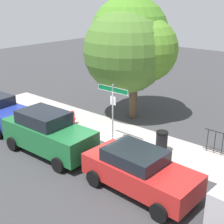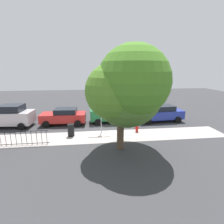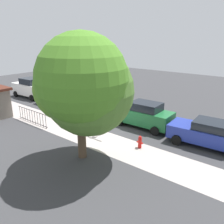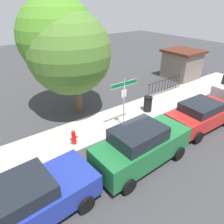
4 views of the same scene
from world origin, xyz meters
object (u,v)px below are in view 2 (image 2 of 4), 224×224
(car_green, at_px, (113,113))
(street_sign, at_px, (101,109))
(shade_tree, at_px, (127,88))
(car_silver, at_px, (10,116))
(trash_bin, at_px, (71,130))
(car_red, at_px, (64,116))
(car_blue, at_px, (160,113))
(fire_hydrant, at_px, (137,128))

(car_green, bearing_deg, street_sign, 62.82)
(shade_tree, relative_size, car_silver, 1.62)
(street_sign, bearing_deg, shade_tree, 114.83)
(street_sign, distance_m, trash_bin, 2.97)
(car_green, distance_m, car_red, 4.81)
(street_sign, distance_m, car_green, 3.34)
(shade_tree, xyz_separation_m, car_silver, (9.73, -5.74, -3.05))
(car_green, bearing_deg, car_blue, 175.98)
(car_green, bearing_deg, car_silver, 0.51)
(car_blue, bearing_deg, car_red, -3.47)
(street_sign, relative_size, shade_tree, 0.42)
(shade_tree, height_order, car_red, shade_tree)
(shade_tree, bearing_deg, car_green, -88.84)
(car_silver, distance_m, trash_bin, 6.54)
(car_blue, bearing_deg, car_silver, -2.92)
(car_silver, height_order, fire_hydrant, car_silver)
(shade_tree, height_order, car_blue, shade_tree)
(street_sign, relative_size, car_green, 0.63)
(shade_tree, bearing_deg, car_red, -49.99)
(shade_tree, distance_m, fire_hydrant, 5.02)
(street_sign, bearing_deg, car_green, -115.75)
(fire_hydrant, bearing_deg, car_silver, -13.52)
(street_sign, height_order, fire_hydrant, street_sign)
(car_red, height_order, car_silver, car_silver)
(shade_tree, relative_size, fire_hydrant, 8.70)
(car_green, bearing_deg, fire_hydrant, 117.37)
(street_sign, height_order, car_silver, street_sign)
(car_red, relative_size, car_silver, 1.02)
(street_sign, distance_m, car_blue, 6.82)
(trash_bin, bearing_deg, shade_tree, 145.39)
(car_blue, xyz_separation_m, car_silver, (14.41, 0.11, 0.18))
(car_green, relative_size, fire_hydrant, 5.81)
(car_silver, relative_size, trash_bin, 4.28)
(car_blue, relative_size, car_silver, 1.12)
(car_red, bearing_deg, shade_tree, 132.34)
(fire_hydrant, height_order, trash_bin, trash_bin)
(street_sign, height_order, trash_bin, street_sign)
(car_green, height_order, fire_hydrant, car_green)
(street_sign, xyz_separation_m, shade_tree, (-1.49, 3.22, 2.00))
(car_red, bearing_deg, car_green, -175.33)
(street_sign, height_order, car_red, street_sign)
(car_green, height_order, car_red, car_green)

